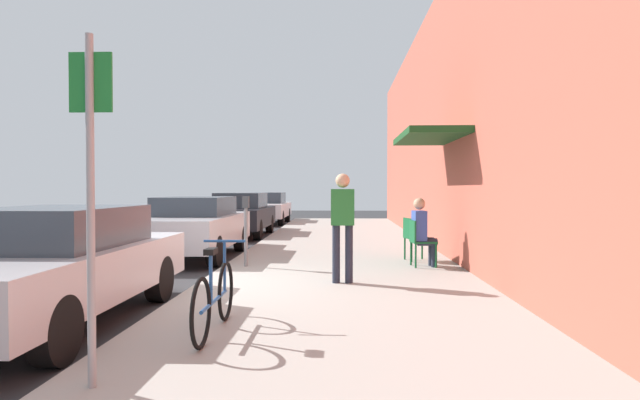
{
  "coord_description": "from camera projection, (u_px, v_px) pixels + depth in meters",
  "views": [
    {
      "loc": [
        2.24,
        -8.08,
        1.59
      ],
      "look_at": [
        1.68,
        6.32,
        1.28
      ],
      "focal_mm": 29.99,
      "sensor_mm": 36.0,
      "label": 1
    }
  ],
  "objects": [
    {
      "name": "cafe_chair_0",
      "position": [
        419.0,
        240.0,
        10.02
      ],
      "size": [
        0.48,
        0.48,
        0.87
      ],
      "color": "#14592D",
      "rests_on": "sidewalk_slab"
    },
    {
      "name": "parked_car_3",
      "position": [
        267.0,
        207.0,
        24.11
      ],
      "size": [
        1.8,
        4.4,
        1.4
      ],
      "color": "silver",
      "rests_on": "ground_plane"
    },
    {
      "name": "parked_car_0",
      "position": [
        52.0,
        264.0,
        6.18
      ],
      "size": [
        1.8,
        4.4,
        1.37
      ],
      "color": "#B7B7BC",
      "rests_on": "ground_plane"
    },
    {
      "name": "sidewalk_slab",
      "position": [
        341.0,
        269.0,
        10.11
      ],
      "size": [
        4.5,
        32.0,
        0.12
      ],
      "primitive_type": "cube",
      "color": "#9E9B93",
      "rests_on": "ground_plane"
    },
    {
      "name": "parked_car_1",
      "position": [
        194.0,
        226.0,
        12.16
      ],
      "size": [
        1.8,
        4.4,
        1.39
      ],
      "color": "#B7B7BC",
      "rests_on": "ground_plane"
    },
    {
      "name": "cafe_chair_1",
      "position": [
        413.0,
        236.0,
        10.84
      ],
      "size": [
        0.53,
        0.53,
        0.87
      ],
      "color": "#14592D",
      "rests_on": "sidewalk_slab"
    },
    {
      "name": "seated_patron_0",
      "position": [
        422.0,
        230.0,
        10.02
      ],
      "size": [
        0.45,
        0.39,
        1.29
      ],
      "color": "#232838",
      "rests_on": "sidewalk_slab"
    },
    {
      "name": "parked_car_2",
      "position": [
        241.0,
        214.0,
        17.78
      ],
      "size": [
        1.8,
        4.4,
        1.44
      ],
      "color": "black",
      "rests_on": "ground_plane"
    },
    {
      "name": "pedestrian_standing",
      "position": [
        343.0,
        219.0,
        8.28
      ],
      "size": [
        0.36,
        0.22,
        1.7
      ],
      "color": "#232838",
      "rests_on": "sidewalk_slab"
    },
    {
      "name": "parking_meter",
      "position": [
        246.0,
        226.0,
        10.05
      ],
      "size": [
        0.12,
        0.1,
        1.32
      ],
      "color": "slate",
      "rests_on": "sidewalk_slab"
    },
    {
      "name": "building_facade",
      "position": [
        470.0,
        108.0,
        9.95
      ],
      "size": [
        1.4,
        32.0,
        6.19
      ],
      "color": "#BC5442",
      "rests_on": "ground_plane"
    },
    {
      "name": "ground_plane",
      "position": [
        195.0,
        292.0,
        8.2
      ],
      "size": [
        60.0,
        60.0,
        0.0
      ],
      "primitive_type": "plane",
      "color": "#2D2D30"
    },
    {
      "name": "street_sign",
      "position": [
        91.0,
        182.0,
        3.92
      ],
      "size": [
        0.32,
        0.06,
        2.6
      ],
      "color": "gray",
      "rests_on": "sidewalk_slab"
    },
    {
      "name": "bicycle_0",
      "position": [
        215.0,
        298.0,
        5.41
      ],
      "size": [
        0.46,
        1.71,
        0.9
      ],
      "color": "black",
      "rests_on": "sidewalk_slab"
    }
  ]
}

